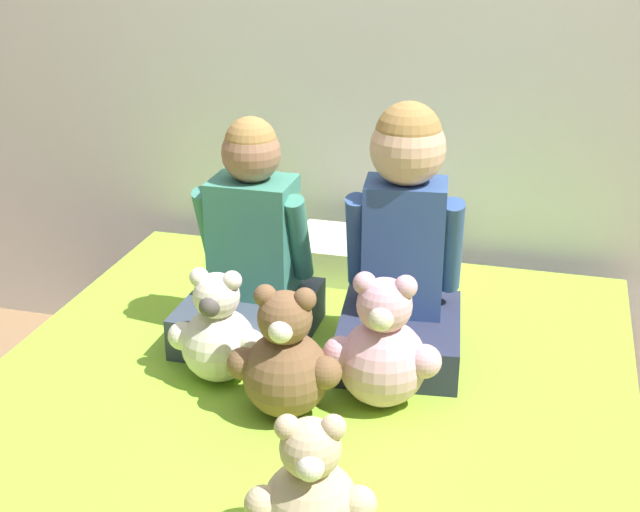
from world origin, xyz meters
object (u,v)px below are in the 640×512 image
(child_on_right, at_px, (403,248))
(pillow_at_headboard, at_px, (365,257))
(teddy_bear_held_by_right_child, at_px, (383,350))
(child_on_left, at_px, (251,255))
(bed, at_px, (290,491))
(teddy_bear_held_by_left_child, at_px, (218,334))
(teddy_bear_at_foot_of_bed, at_px, (311,495))
(teddy_bear_between_children, at_px, (286,361))

(child_on_right, distance_m, pillow_at_headboard, 0.55)
(child_on_right, bearing_deg, teddy_bear_held_by_right_child, -95.73)
(child_on_right, bearing_deg, child_on_left, 173.87)
(bed, xyz_separation_m, teddy_bear_held_by_left_child, (-0.21, 0.10, 0.35))
(bed, relative_size, pillow_at_headboard, 4.48)
(child_on_right, bearing_deg, bed, -124.80)
(child_on_left, distance_m, teddy_bear_held_by_left_child, 0.28)
(teddy_bear_held_by_left_child, xyz_separation_m, teddy_bear_at_foot_of_bed, (0.38, -0.53, -0.00))
(bed, height_order, pillow_at_headboard, pillow_at_headboard)
(child_on_left, bearing_deg, child_on_right, 0.70)
(bed, distance_m, pillow_at_headboard, 0.87)
(bed, height_order, teddy_bear_held_by_right_child, teddy_bear_held_by_right_child)
(bed, bearing_deg, teddy_bear_held_by_left_child, 153.78)
(teddy_bear_held_by_left_child, height_order, teddy_bear_at_foot_of_bed, teddy_bear_held_by_left_child)
(child_on_left, relative_size, child_on_right, 0.90)
(child_on_left, xyz_separation_m, teddy_bear_between_children, (0.20, -0.36, -0.09))
(bed, relative_size, child_on_left, 3.33)
(bed, xyz_separation_m, child_on_left, (-0.21, 0.36, 0.45))
(child_on_left, bearing_deg, teddy_bear_between_children, -60.13)
(bed, distance_m, child_on_left, 0.61)
(child_on_left, height_order, pillow_at_headboard, child_on_left)
(child_on_right, xyz_separation_m, teddy_bear_at_foot_of_bed, (-0.02, -0.79, -0.17))
(child_on_left, bearing_deg, teddy_bear_at_foot_of_bed, -63.86)
(teddy_bear_held_by_left_child, xyz_separation_m, pillow_at_headboard, (0.21, 0.72, -0.07))
(child_on_left, relative_size, pillow_at_headboard, 1.34)
(child_on_left, bearing_deg, teddy_bear_held_by_right_child, -32.11)
(teddy_bear_at_foot_of_bed, bearing_deg, child_on_left, 100.95)
(teddy_bear_held_by_left_child, relative_size, teddy_bear_held_by_right_child, 0.89)
(bed, height_order, teddy_bear_at_foot_of_bed, teddy_bear_at_foot_of_bed)
(pillow_at_headboard, bearing_deg, child_on_right, -67.02)
(teddy_bear_held_by_left_child, relative_size, pillow_at_headboard, 0.66)
(teddy_bear_held_by_right_child, xyz_separation_m, pillow_at_headboard, (-0.20, 0.72, -0.08))
(teddy_bear_between_children, bearing_deg, teddy_bear_at_foot_of_bed, -70.40)
(teddy_bear_at_foot_of_bed, bearing_deg, teddy_bear_held_by_right_child, 72.18)
(teddy_bear_at_foot_of_bed, relative_size, pillow_at_headboard, 0.65)
(teddy_bear_held_by_left_child, relative_size, teddy_bear_at_foot_of_bed, 1.02)
(teddy_bear_held_by_left_child, bearing_deg, child_on_left, 88.05)
(child_on_left, bearing_deg, pillow_at_headboard, 65.70)
(teddy_bear_held_by_right_child, bearing_deg, child_on_right, 87.38)
(teddy_bear_at_foot_of_bed, distance_m, pillow_at_headboard, 1.26)
(bed, height_order, child_on_right, child_on_right)
(teddy_bear_held_by_left_child, height_order, teddy_bear_between_children, teddy_bear_between_children)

